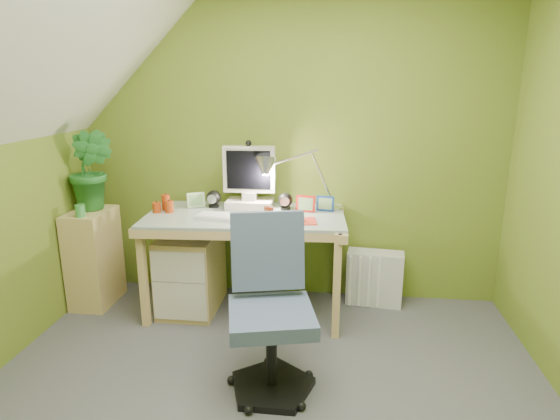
# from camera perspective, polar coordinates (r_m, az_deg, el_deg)

# --- Properties ---
(wall_back) EXTENTS (3.20, 0.01, 2.40)m
(wall_back) POSITION_cam_1_polar(r_m,az_deg,el_deg) (3.56, 1.17, 8.00)
(wall_back) COLOR olive
(wall_back) RESTS_ON floor
(slope_ceiling) EXTENTS (1.10, 3.20, 1.10)m
(slope_ceiling) POSITION_cam_1_polar(r_m,az_deg,el_deg) (2.35, -29.93, 18.23)
(slope_ceiling) COLOR white
(slope_ceiling) RESTS_ON wall_left
(desk) EXTENTS (1.44, 0.78, 0.75)m
(desk) POSITION_cam_1_polar(r_m,az_deg,el_deg) (3.45, -4.13, -6.50)
(desk) COLOR tan
(desk) RESTS_ON floor
(monitor) EXTENTS (0.42, 0.25, 0.56)m
(monitor) POSITION_cam_1_polar(r_m,az_deg,el_deg) (3.44, -3.77, 4.81)
(monitor) COLOR beige
(monitor) RESTS_ON desk
(speaker_left) EXTENTS (0.11, 0.11, 0.13)m
(speaker_left) POSITION_cam_1_polar(r_m,az_deg,el_deg) (3.52, -8.10, 1.37)
(speaker_left) COLOR black
(speaker_left) RESTS_ON desk
(speaker_right) EXTENTS (0.12, 0.12, 0.13)m
(speaker_right) POSITION_cam_1_polar(r_m,az_deg,el_deg) (3.42, 0.68, 1.10)
(speaker_right) COLOR black
(speaker_right) RESTS_ON desk
(keyboard) EXTENTS (0.48, 0.22, 0.02)m
(keyboard) POSITION_cam_1_polar(r_m,az_deg,el_deg) (3.21, -6.14, -0.93)
(keyboard) COLOR white
(keyboard) RESTS_ON desk
(mousepad) EXTENTS (0.28, 0.22, 0.01)m
(mousepad) POSITION_cam_1_polar(r_m,az_deg,el_deg) (3.14, 2.08, -1.36)
(mousepad) COLOR red
(mousepad) RESTS_ON desk
(mouse) EXTENTS (0.12, 0.08, 0.04)m
(mouse) POSITION_cam_1_polar(r_m,az_deg,el_deg) (3.14, 2.08, -1.08)
(mouse) COLOR silver
(mouse) RESTS_ON mousepad
(amber_tumbler) EXTENTS (0.07, 0.07, 0.08)m
(amber_tumbler) POSITION_cam_1_polar(r_m,az_deg,el_deg) (3.21, -1.39, -0.29)
(amber_tumbler) COLOR maroon
(amber_tumbler) RESTS_ON desk
(candle_cluster) EXTENTS (0.15, 0.13, 0.11)m
(candle_cluster) POSITION_cam_1_polar(r_m,az_deg,el_deg) (3.48, -13.97, 0.77)
(candle_cluster) COLOR #AA370E
(candle_cluster) RESTS_ON desk
(photo_frame_red) EXTENTS (0.14, 0.04, 0.12)m
(photo_frame_red) POSITION_cam_1_polar(r_m,az_deg,el_deg) (3.37, 3.14, 0.79)
(photo_frame_red) COLOR red
(photo_frame_red) RESTS_ON desk
(photo_frame_blue) EXTENTS (0.13, 0.04, 0.11)m
(photo_frame_blue) POSITION_cam_1_polar(r_m,az_deg,el_deg) (3.41, 5.53, 0.80)
(photo_frame_blue) COLOR navy
(photo_frame_blue) RESTS_ON desk
(photo_frame_green) EXTENTS (0.13, 0.07, 0.11)m
(photo_frame_green) POSITION_cam_1_polar(r_m,az_deg,el_deg) (3.54, -10.21, 1.21)
(photo_frame_green) COLOR #ACD190
(photo_frame_green) RESTS_ON desk
(desk_lamp) EXTENTS (0.61, 0.27, 0.65)m
(desk_lamp) POSITION_cam_1_polar(r_m,az_deg,el_deg) (3.37, 3.78, 5.39)
(desk_lamp) COLOR silver
(desk_lamp) RESTS_ON desk
(side_ledge) EXTENTS (0.27, 0.42, 0.73)m
(side_ledge) POSITION_cam_1_polar(r_m,az_deg,el_deg) (3.84, -21.70, -5.41)
(side_ledge) COLOR tan
(side_ledge) RESTS_ON floor
(potted_plant) EXTENTS (0.35, 0.29, 0.60)m
(potted_plant) POSITION_cam_1_polar(r_m,az_deg,el_deg) (3.70, -22.00, 4.57)
(potted_plant) COLOR #236927
(potted_plant) RESTS_ON side_ledge
(green_cup) EXTENTS (0.08, 0.08, 0.09)m
(green_cup) POSITION_cam_1_polar(r_m,az_deg,el_deg) (3.58, -23.18, -0.09)
(green_cup) COLOR #3D9344
(green_cup) RESTS_ON side_ledge
(task_chair) EXTENTS (0.61, 0.61, 0.92)m
(task_chair) POSITION_cam_1_polar(r_m,az_deg,el_deg) (2.55, -1.07, -12.66)
(task_chair) COLOR #44536F
(task_chair) RESTS_ON floor
(radiator) EXTENTS (0.43, 0.21, 0.42)m
(radiator) POSITION_cam_1_polar(r_m,az_deg,el_deg) (3.68, 11.43, -8.12)
(radiator) COLOR silver
(radiator) RESTS_ON floor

